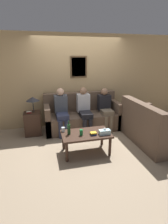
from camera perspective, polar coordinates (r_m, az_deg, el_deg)
name	(u,v)px	position (r m, az deg, el deg)	size (l,w,h in m)	color
ground_plane	(87,135)	(4.66, 0.84, -7.62)	(16.00, 16.00, 0.00)	gray
wall_back	(78,81)	(5.18, -1.84, 10.11)	(9.00, 0.08, 2.60)	tan
couch_main	(82,117)	(4.99, -0.64, -1.55)	(2.08, 0.85, 1.00)	brown
couch_side	(150,129)	(4.45, 20.64, -5.24)	(0.85, 1.62, 1.00)	brown
coffee_table	(86,136)	(3.74, 0.65, -7.81)	(1.03, 0.61, 0.45)	#382319
side_table_with_lamp	(33,121)	(4.79, -16.37, -2.82)	(0.43, 0.42, 1.01)	#382319
wine_bottle	(69,129)	(3.64, -4.95, -5.60)	(0.06, 0.06, 0.30)	#19421E
drinking_glass	(63,129)	(3.80, -6.81, -5.68)	(0.08, 0.08, 0.09)	silver
book_stack	(93,134)	(3.63, 3.06, -7.05)	(0.13, 0.12, 0.06)	navy
soda_can	(81,132)	(3.60, -0.91, -6.71)	(0.07, 0.07, 0.12)	#197A38
tissue_box	(105,132)	(3.67, 6.75, -6.49)	(0.23, 0.12, 0.14)	silver
person_left	(62,110)	(4.62, -7.34, 0.78)	(0.34, 0.61, 1.20)	#2D334C
person_middle	(84,108)	(4.72, 0.14, 1.22)	(0.34, 0.66, 1.20)	black
person_right	(105,107)	(4.93, 7.00, 1.60)	(0.34, 0.58, 1.14)	#756651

